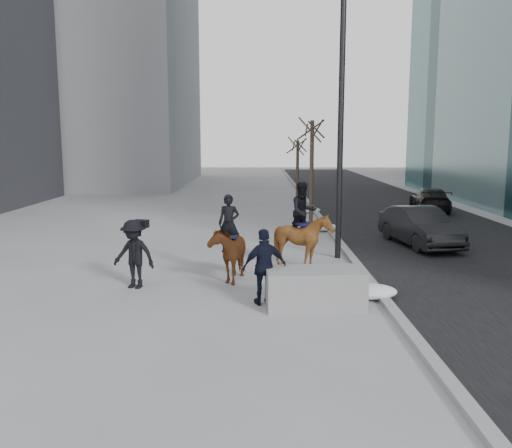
{
  "coord_description": "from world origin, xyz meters",
  "views": [
    {
      "loc": [
        0.07,
        -13.15,
        3.75
      ],
      "look_at": [
        0.0,
        1.2,
        1.5
      ],
      "focal_mm": 38.0,
      "sensor_mm": 36.0,
      "label": 1
    }
  ],
  "objects_px": {
    "mounted_left": "(229,248)",
    "mounted_right": "(303,234)",
    "car_near": "(420,227)",
    "planter": "(315,288)"
  },
  "relations": [
    {
      "from": "car_near",
      "to": "mounted_left",
      "type": "distance_m",
      "value": 8.07
    },
    {
      "from": "planter",
      "to": "mounted_right",
      "type": "distance_m",
      "value": 3.82
    },
    {
      "from": "car_near",
      "to": "mounted_right",
      "type": "distance_m",
      "value": 5.59
    },
    {
      "from": "planter",
      "to": "car_near",
      "type": "bearing_deg",
      "value": 58.14
    },
    {
      "from": "planter",
      "to": "car_near",
      "type": "distance_m",
      "value": 8.45
    },
    {
      "from": "planter",
      "to": "mounted_left",
      "type": "xyz_separation_m",
      "value": [
        -2.07,
        2.44,
        0.42
      ]
    },
    {
      "from": "planter",
      "to": "mounted_left",
      "type": "distance_m",
      "value": 3.22
    },
    {
      "from": "planter",
      "to": "mounted_right",
      "type": "height_order",
      "value": "mounted_right"
    },
    {
      "from": "car_near",
      "to": "mounted_left",
      "type": "xyz_separation_m",
      "value": [
        -6.53,
        -4.74,
        0.17
      ]
    },
    {
      "from": "mounted_left",
      "to": "mounted_right",
      "type": "bearing_deg",
      "value": 32.4
    }
  ]
}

